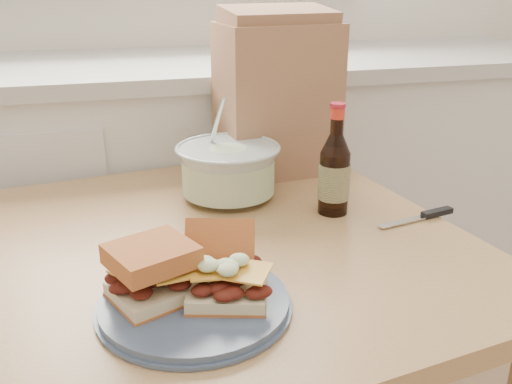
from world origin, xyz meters
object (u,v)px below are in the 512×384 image
object	(u,v)px
dining_table	(220,291)
paper_bag	(277,100)
beer_bottle	(334,173)
coleslaw_bowl	(228,172)
plate	(194,303)

from	to	relation	value
dining_table	paper_bag	world-z (taller)	paper_bag
dining_table	beer_bottle	bearing A→B (deg)	6.14
coleslaw_bowl	paper_bag	xyz separation A→B (m)	(0.15, 0.15, 0.12)
plate	beer_bottle	distance (m)	0.43
paper_bag	coleslaw_bowl	bearing A→B (deg)	-142.16
coleslaw_bowl	dining_table	bearing A→B (deg)	-108.19
coleslaw_bowl	beer_bottle	bearing A→B (deg)	-36.26
plate	beer_bottle	bearing A→B (deg)	39.94
paper_bag	beer_bottle	bearing A→B (deg)	-89.65
dining_table	beer_bottle	distance (m)	0.32
dining_table	coleslaw_bowl	xyz separation A→B (m)	(0.06, 0.20, 0.16)
beer_bottle	paper_bag	bearing A→B (deg)	118.80
plate	beer_bottle	size ratio (longest dim) A/B	1.22
plate	beer_bottle	world-z (taller)	beer_bottle
dining_table	coleslaw_bowl	bearing A→B (deg)	63.45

